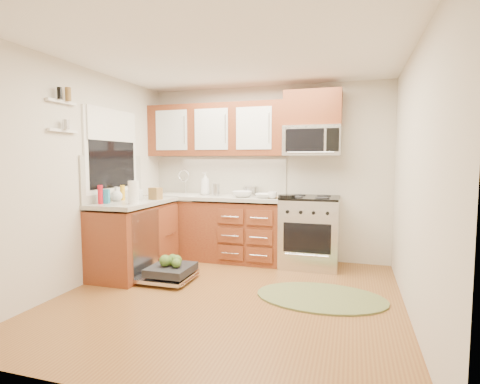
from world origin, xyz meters
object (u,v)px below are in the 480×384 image
(upper_cabinets, at_px, (216,130))
(bowl_a, at_px, (265,196))
(dishwasher, at_px, (168,273))
(rug, at_px, (321,297))
(microwave, at_px, (312,141))
(skillet, at_px, (286,196))
(sink, at_px, (179,203))
(bowl_b, at_px, (242,194))
(paper_towel_roll, at_px, (133,192))
(stock_pot, at_px, (251,191))
(cutting_board, at_px, (272,197))
(cup, at_px, (272,195))
(range, at_px, (310,232))

(upper_cabinets, distance_m, bowl_a, 1.25)
(dishwasher, bearing_deg, rug, -1.32)
(microwave, distance_m, bowl_a, 0.99)
(rug, bearing_deg, skillet, 119.94)
(sink, relative_size, bowl_b, 2.32)
(sink, height_order, paper_towel_roll, paper_towel_roll)
(skillet, bearing_deg, bowl_a, 157.90)
(stock_pot, bearing_deg, upper_cabinets, -177.31)
(sink, bearing_deg, upper_cabinets, 16.45)
(cutting_board, relative_size, cup, 2.03)
(dishwasher, relative_size, stock_pot, 3.14)
(dishwasher, relative_size, cutting_board, 2.85)
(stock_pot, xyz_separation_m, cup, (0.39, -0.35, -0.02))
(paper_towel_roll, bearing_deg, bowl_b, 48.03)
(paper_towel_roll, bearing_deg, skillet, 30.39)
(range, relative_size, bowl_a, 3.85)
(microwave, height_order, stock_pot, microwave)
(stock_pot, bearing_deg, bowl_b, -100.64)
(range, relative_size, rug, 0.70)
(rug, bearing_deg, bowl_b, 137.63)
(upper_cabinets, distance_m, dishwasher, 2.19)
(skillet, distance_m, stock_pot, 0.73)
(dishwasher, bearing_deg, range, 36.27)
(upper_cabinets, bearing_deg, sink, -163.55)
(microwave, relative_size, paper_towel_roll, 2.78)
(cup, bearing_deg, cutting_board, 102.69)
(range, height_order, dishwasher, range)
(stock_pot, bearing_deg, cutting_board, -34.95)
(rug, xyz_separation_m, bowl_a, (-0.85, 1.05, 0.95))
(upper_cabinets, xyz_separation_m, rug, (1.66, -1.32, -1.86))
(paper_towel_roll, bearing_deg, upper_cabinets, 68.93)
(microwave, bearing_deg, bowl_b, -166.63)
(microwave, height_order, paper_towel_roll, microwave)
(upper_cabinets, height_order, bowl_b, upper_cabinets)
(rug, bearing_deg, stock_pot, 129.97)
(upper_cabinets, relative_size, bowl_b, 7.66)
(skillet, bearing_deg, cup, 160.71)
(paper_towel_roll, distance_m, bowl_b, 1.51)
(dishwasher, bearing_deg, bowl_b, 59.14)
(dishwasher, xyz_separation_m, cutting_board, (1.04, 1.04, 0.83))
(upper_cabinets, relative_size, sink, 3.31)
(cutting_board, height_order, paper_towel_roll, paper_towel_roll)
(upper_cabinets, bearing_deg, cup, -19.36)
(microwave, distance_m, cutting_board, 0.94)
(bowl_a, height_order, cup, cup)
(upper_cabinets, xyz_separation_m, cutting_board, (0.91, -0.24, -0.94))
(cutting_board, xyz_separation_m, cup, (0.02, -0.09, 0.04))
(bowl_b, bearing_deg, cutting_board, 1.16)
(stock_pot, xyz_separation_m, bowl_b, (-0.05, -0.27, -0.02))
(dishwasher, distance_m, bowl_b, 1.48)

